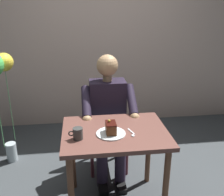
{
  "coord_description": "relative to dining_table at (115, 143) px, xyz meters",
  "views": [
    {
      "loc": [
        0.26,
        1.87,
        1.72
      ],
      "look_at": [
        0.01,
        -0.1,
        0.99
      ],
      "focal_mm": 41.34,
      "sensor_mm": 36.0,
      "label": 1
    }
  ],
  "objects": [
    {
      "name": "seated_person",
      "position": [
        0.0,
        -0.49,
        0.03
      ],
      "size": [
        0.53,
        0.58,
        1.26
      ],
      "color": "black",
      "rests_on": "ground"
    },
    {
      "name": "cafe_rear_panel",
      "position": [
        0.0,
        -1.82,
        0.87
      ],
      "size": [
        6.4,
        0.12,
        3.0
      ],
      "primitive_type": "cube",
      "color": "#C1A798",
      "rests_on": "ground"
    },
    {
      "name": "dining_table",
      "position": [
        0.0,
        0.0,
        0.0
      ],
      "size": [
        0.86,
        0.65,
        0.74
      ],
      "color": "brown",
      "rests_on": "ground"
    },
    {
      "name": "dessert_plate",
      "position": [
        0.04,
        0.05,
        0.12
      ],
      "size": [
        0.24,
        0.24,
        0.01
      ],
      "primitive_type": "cylinder",
      "color": "white",
      "rests_on": "dining_table"
    },
    {
      "name": "coffee_cup",
      "position": [
        0.3,
        0.1,
        0.16
      ],
      "size": [
        0.11,
        0.08,
        0.09
      ],
      "color": "#383A38",
      "rests_on": "dining_table"
    },
    {
      "name": "chair",
      "position": [
        0.0,
        -0.66,
        -0.15
      ],
      "size": [
        0.42,
        0.42,
        0.88
      ],
      "color": "brown",
      "rests_on": "ground"
    },
    {
      "name": "cake_slice",
      "position": [
        0.04,
        0.05,
        0.17
      ],
      "size": [
        0.08,
        0.12,
        0.11
      ],
      "color": "#5B3118",
      "rests_on": "dessert_plate"
    },
    {
      "name": "dessert_spoon",
      "position": [
        -0.13,
        0.08,
        0.12
      ],
      "size": [
        0.04,
        0.14,
        0.01
      ],
      "color": "silver",
      "rests_on": "dining_table"
    }
  ]
}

